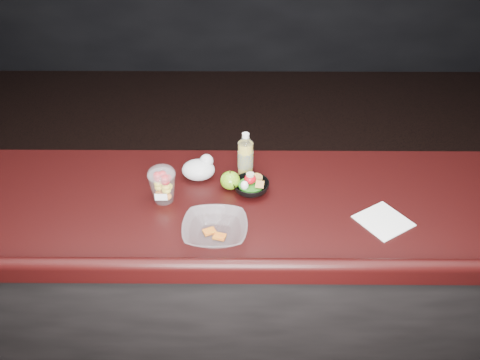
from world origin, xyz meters
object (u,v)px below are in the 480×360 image
at_px(green_apple, 230,180).
at_px(takeout_bowl, 215,230).
at_px(fruit_cup, 162,184).
at_px(lemonade_bottle, 245,158).
at_px(snack_bowl, 251,186).

relative_size(green_apple, takeout_bowl, 0.36).
bearing_deg(fruit_cup, lemonade_bottle, 29.10).
distance_m(lemonade_bottle, takeout_bowl, 0.39).
relative_size(lemonade_bottle, snack_bowl, 1.15).
bearing_deg(lemonade_bottle, takeout_bowl, -105.61).
bearing_deg(green_apple, fruit_cup, -162.85).
bearing_deg(snack_bowl, lemonade_bottle, 99.81).
relative_size(fruit_cup, snack_bowl, 0.89).
height_order(snack_bowl, takeout_bowl, snack_bowl).
bearing_deg(lemonade_bottle, green_apple, -122.00).
relative_size(lemonade_bottle, takeout_bowl, 0.84).
bearing_deg(fruit_cup, takeout_bowl, -44.79).
distance_m(fruit_cup, takeout_bowl, 0.29).
xyz_separation_m(fruit_cup, snack_bowl, (0.33, 0.05, -0.05)).
bearing_deg(green_apple, takeout_bowl, -99.21).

